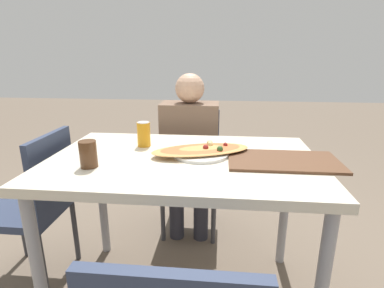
{
  "coord_description": "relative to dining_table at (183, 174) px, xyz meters",
  "views": [
    {
      "loc": [
        0.17,
        -1.28,
        1.23
      ],
      "look_at": [
        0.04,
        0.01,
        0.84
      ],
      "focal_mm": 28.0,
      "sensor_mm": 36.0,
      "label": 1
    }
  ],
  "objects": [
    {
      "name": "chair_far_seated",
      "position": [
        -0.03,
        0.72,
        -0.21
      ],
      "size": [
        0.4,
        0.4,
        0.85
      ],
      "rotation": [
        0.0,
        0.0,
        3.14
      ],
      "color": "#2D3851",
      "rests_on": "ground_plane"
    },
    {
      "name": "person_seated",
      "position": [
        -0.03,
        0.61,
        -0.04
      ],
      "size": [
        0.37,
        0.25,
        1.11
      ],
      "rotation": [
        0.0,
        0.0,
        3.14
      ],
      "color": "#2D2D38",
      "rests_on": "ground_plane"
    },
    {
      "name": "soda_can",
      "position": [
        -0.22,
        0.15,
        0.15
      ],
      "size": [
        0.07,
        0.07,
        0.12
      ],
      "color": "orange",
      "rests_on": "dining_table"
    },
    {
      "name": "serving_tray",
      "position": [
        0.44,
        -0.02,
        0.09
      ],
      "size": [
        0.47,
        0.27,
        0.01
      ],
      "color": "brown",
      "rests_on": "dining_table"
    },
    {
      "name": "chair_side_left",
      "position": [
        -0.8,
        0.06,
        -0.21
      ],
      "size": [
        0.4,
        0.4,
        0.85
      ],
      "rotation": [
        0.0,
        0.0,
        1.57
      ],
      "color": "#2D3851",
      "rests_on": "ground_plane"
    },
    {
      "name": "dining_table",
      "position": [
        0.0,
        0.0,
        0.0
      ],
      "size": [
        1.22,
        0.78,
        0.78
      ],
      "color": "beige",
      "rests_on": "ground_plane"
    },
    {
      "name": "drink_glass",
      "position": [
        -0.37,
        -0.16,
        0.14
      ],
      "size": [
        0.07,
        0.07,
        0.11
      ],
      "color": "#4C2D19",
      "rests_on": "dining_table"
    },
    {
      "name": "pizza_main",
      "position": [
        0.08,
        0.04,
        0.1
      ],
      "size": [
        0.5,
        0.33,
        0.05
      ],
      "color": "white",
      "rests_on": "dining_table"
    }
  ]
}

